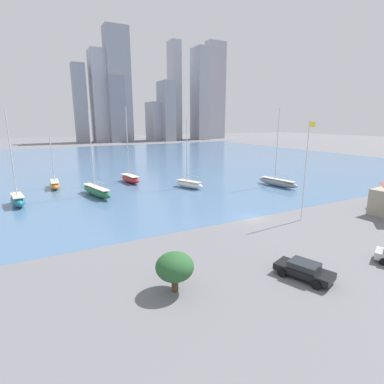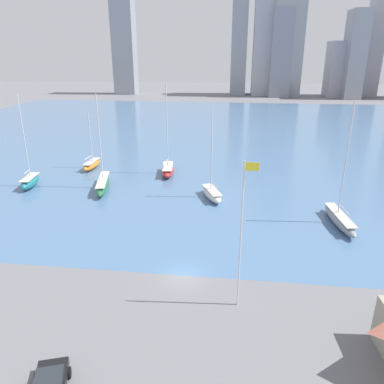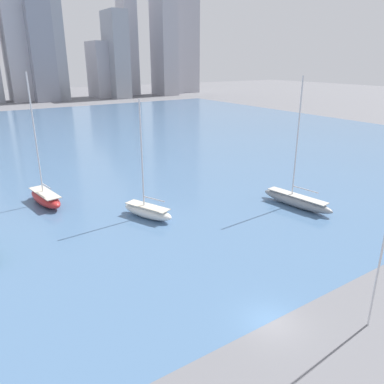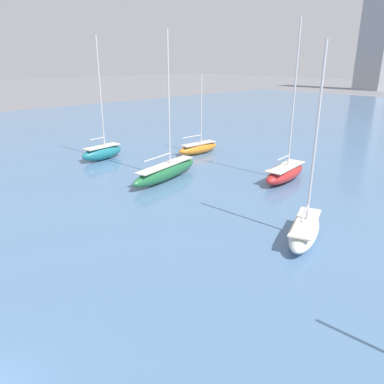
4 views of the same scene
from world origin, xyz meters
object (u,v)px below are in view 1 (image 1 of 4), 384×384
(sailboat_green, at_px, (96,191))
(sailboat_teal, at_px, (18,199))
(sailboat_white, at_px, (189,184))
(sailboat_orange, at_px, (55,184))
(sailboat_red, at_px, (130,178))
(parked_sedan_black, at_px, (304,270))
(sailboat_gray, at_px, (278,182))
(flag_pole, at_px, (306,169))

(sailboat_green, relative_size, sailboat_teal, 1.01)
(sailboat_white, distance_m, sailboat_orange, 28.01)
(sailboat_red, height_order, parked_sedan_black, sailboat_red)
(sailboat_green, distance_m, sailboat_teal, 12.77)
(sailboat_green, relative_size, sailboat_white, 1.12)
(sailboat_red, relative_size, parked_sedan_black, 3.10)
(sailboat_gray, relative_size, sailboat_white, 1.16)
(sailboat_gray, bearing_deg, parked_sedan_black, -137.94)
(sailboat_gray, xyz_separation_m, sailboat_teal, (-48.87, 8.97, 0.15))
(flag_pole, xyz_separation_m, sailboat_orange, (-29.07, 39.20, -6.53))
(sailboat_green, bearing_deg, sailboat_orange, 105.90)
(sailboat_green, distance_m, sailboat_red, 13.19)
(sailboat_gray, bearing_deg, sailboat_green, 157.99)
(sailboat_green, relative_size, sailboat_orange, 1.44)
(sailboat_gray, xyz_separation_m, sailboat_green, (-36.10, 9.44, 0.09))
(flag_pole, height_order, sailboat_red, sailboat_red)
(sailboat_gray, distance_m, sailboat_white, 19.16)
(flag_pole, bearing_deg, sailboat_orange, 126.56)
(sailboat_gray, distance_m, parked_sedan_black, 39.63)
(sailboat_orange, xyz_separation_m, sailboat_red, (15.61, -1.83, 0.13))
(sailboat_gray, height_order, sailboat_orange, sailboat_gray)
(flag_pole, bearing_deg, sailboat_white, 99.39)
(sailboat_white, height_order, sailboat_red, sailboat_red)
(sailboat_gray, height_order, sailboat_white, sailboat_gray)
(sailboat_teal, relative_size, sailboat_white, 1.11)
(flag_pole, height_order, sailboat_orange, flag_pole)
(sailboat_green, distance_m, sailboat_white, 18.57)
(sailboat_gray, relative_size, sailboat_red, 0.98)
(sailboat_orange, bearing_deg, sailboat_teal, -117.30)
(flag_pole, relative_size, sailboat_white, 0.99)
(sailboat_orange, distance_m, sailboat_red, 15.71)
(sailboat_teal, bearing_deg, sailboat_white, -10.64)
(sailboat_gray, bearing_deg, sailboat_teal, 162.24)
(flag_pole, bearing_deg, sailboat_green, 129.10)
(sailboat_red, bearing_deg, sailboat_green, -143.06)
(sailboat_teal, bearing_deg, flag_pole, -45.73)
(sailboat_red, bearing_deg, parked_sedan_black, -96.93)
(sailboat_green, height_order, sailboat_teal, sailboat_green)
(sailboat_teal, xyz_separation_m, sailboat_white, (31.23, -1.47, -0.18))
(flag_pole, bearing_deg, sailboat_teal, 142.21)
(sailboat_green, bearing_deg, sailboat_red, 31.54)
(sailboat_orange, bearing_deg, sailboat_gray, -24.13)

